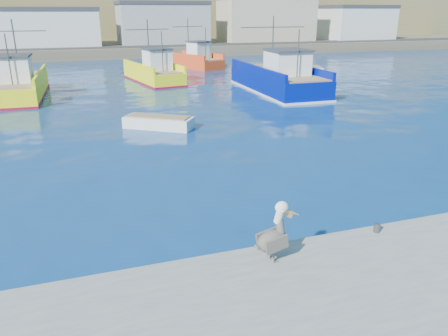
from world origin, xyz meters
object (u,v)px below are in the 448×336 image
boat_orange (194,59)px  pelican (275,236)px  skiff_mid (159,123)px  skiff_far (316,70)px  trawler_yellow_a (19,85)px  trawler_blue (279,79)px  trawler_yellow_b (154,72)px

boat_orange → pelican: boat_orange is taller
skiff_mid → skiff_far: skiff_mid is taller
skiff_mid → pelican: bearing=-90.0°
trawler_yellow_a → pelican: 33.25m
pelican → skiff_far: bearing=58.6°
trawler_yellow_a → skiff_mid: size_ratio=2.60×
trawler_blue → skiff_mid: size_ratio=2.96×
trawler_yellow_a → skiff_far: trawler_yellow_a is taller
trawler_yellow_a → boat_orange: size_ratio=1.21×
boat_orange → skiff_far: boat_orange is taller
boat_orange → skiff_mid: 31.93m
trawler_yellow_b → boat_orange: bearing=55.8°
pelican → trawler_blue: bearing=64.5°
boat_orange → skiff_far: 15.99m
trawler_blue → pelican: trawler_blue is taller
trawler_yellow_b → trawler_blue: size_ratio=0.79×
boat_orange → trawler_yellow_a: bearing=-141.4°
skiff_mid → boat_orange: bearing=70.9°
pelican → trawler_yellow_b: bearing=85.1°
trawler_yellow_a → trawler_yellow_b: trawler_yellow_a is taller
skiff_mid → trawler_yellow_a: bearing=123.5°
trawler_blue → pelican: 30.44m
trawler_blue → skiff_mid: trawler_blue is taller
trawler_yellow_b → trawler_blue: 13.82m
trawler_yellow_b → pelican: size_ratio=5.99×
trawler_blue → skiff_far: size_ratio=3.61×
boat_orange → pelican: (-10.42, -47.74, 0.19)m
skiff_far → boat_orange: bearing=146.1°
trawler_yellow_a → trawler_yellow_b: 13.66m
boat_orange → skiff_mid: size_ratio=2.14×
skiff_far → trawler_yellow_a: bearing=-168.1°
trawler_blue → pelican: (-13.13, -27.46, 0.10)m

